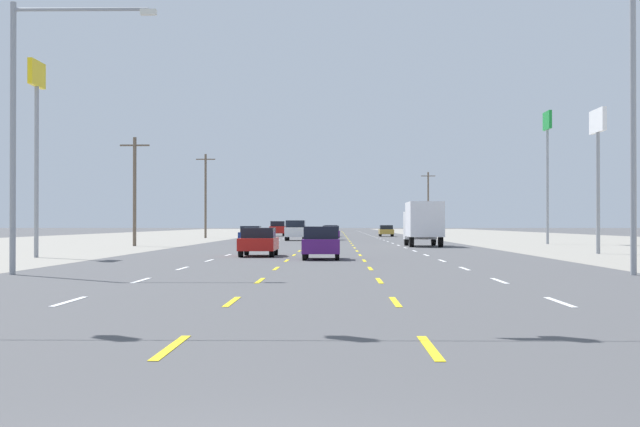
{
  "coord_description": "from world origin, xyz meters",
  "views": [
    {
      "loc": [
        0.49,
        -5.86,
        1.68
      ],
      "look_at": [
        -0.89,
        74.92,
        2.53
      ],
      "focal_mm": 53.47,
      "sensor_mm": 36.0,
      "label": 1
    }
  ],
  "objects": [
    {
      "name": "ground_plane",
      "position": [
        0.0,
        66.0,
        0.0
      ],
      "size": [
        572.0,
        572.0,
        0.0
      ],
      "primitive_type": "plane",
      "color": "#4C4C4F"
    },
    {
      "name": "lot_apron_left",
      "position": [
        -24.75,
        66.0,
        0.0
      ],
      "size": [
        28.0,
        440.0,
        0.01
      ],
      "primitive_type": "cube",
      "color": "gray",
      "rests_on": "ground"
    },
    {
      "name": "lane_markings",
      "position": [
        0.0,
        104.5,
        0.01
      ],
      "size": [
        10.64,
        227.6,
        0.01
      ],
      "color": "white",
      "rests_on": "ground"
    },
    {
      "name": "signal_span_wire",
      "position": [
        0.04,
        11.7,
        5.53
      ],
      "size": [
        27.69,
        0.53,
        9.14
      ],
      "color": "brown",
      "rests_on": "ground"
    },
    {
      "name": "hatchback_center_turn_nearest",
      "position": [
        -0.21,
        38.62,
        0.78
      ],
      "size": [
        1.72,
        3.9,
        1.54
      ],
      "color": "#4C196B",
      "rests_on": "ground"
    },
    {
      "name": "sedan_inner_left_near",
      "position": [
        -3.49,
        42.84,
        0.76
      ],
      "size": [
        1.8,
        4.5,
        1.46
      ],
      "color": "red",
      "rests_on": "ground"
    },
    {
      "name": "box_truck_far_right_mid",
      "position": [
        6.86,
        63.81,
        1.84
      ],
      "size": [
        2.4,
        7.2,
        3.23
      ],
      "color": "white",
      "rests_on": "ground"
    },
    {
      "name": "sedan_far_left_midfar",
      "position": [
        -6.84,
        75.7,
        0.76
      ],
      "size": [
        1.8,
        4.5,
        1.46
      ],
      "color": "navy",
      "rests_on": "ground"
    },
    {
      "name": "suv_inner_left_far",
      "position": [
        -3.5,
        87.58,
        1.03
      ],
      "size": [
        1.98,
        4.9,
        1.98
      ],
      "color": "white",
      "rests_on": "ground"
    },
    {
      "name": "sedan_center_turn_farther",
      "position": [
        -0.05,
        90.92,
        0.76
      ],
      "size": [
        1.8,
        4.5,
        1.46
      ],
      "color": "#4C196B",
      "rests_on": "ground"
    },
    {
      "name": "sedan_center_turn_farthest",
      "position": [
        -0.17,
        114.67,
        0.76
      ],
      "size": [
        1.8,
        4.5,
        1.46
      ],
      "color": "navy",
      "rests_on": "ground"
    },
    {
      "name": "sedan_far_right_distant_a",
      "position": [
        6.92,
        116.79,
        0.76
      ],
      "size": [
        1.8,
        4.5,
        1.46
      ],
      "color": "#B28C33",
      "rests_on": "ground"
    },
    {
      "name": "suv_far_left_distant_b",
      "position": [
        -7.24,
        120.21,
        1.03
      ],
      "size": [
        1.98,
        4.9,
        1.98
      ],
      "color": "red",
      "rests_on": "ground"
    },
    {
      "name": "pole_sign_left_row_1",
      "position": [
        -14.3,
        40.75,
        7.21
      ],
      "size": [
        0.24,
        2.16,
        9.7
      ],
      "color": "gray",
      "rests_on": "ground"
    },
    {
      "name": "pole_sign_right_row_1",
      "position": [
        14.98,
        47.0,
        6.26
      ],
      "size": [
        0.24,
        2.74,
        8.01
      ],
      "color": "gray",
      "rests_on": "ground"
    },
    {
      "name": "pole_sign_right_row_2",
      "position": [
        17.74,
        72.05,
        8.21
      ],
      "size": [
        0.24,
        2.39,
        10.83
      ],
      "color": "gray",
      "rests_on": "ground"
    },
    {
      "name": "streetlight_left_row_0",
      "position": [
        -9.59,
        25.21,
        5.32
      ],
      "size": [
        4.83,
        0.26,
        8.98
      ],
      "color": "gray",
      "rests_on": "ground"
    },
    {
      "name": "streetlight_right_row_0",
      "position": [
        9.83,
        25.21,
        5.51
      ],
      "size": [
        3.48,
        0.26,
        9.63
      ],
      "color": "gray",
      "rests_on": "ground"
    },
    {
      "name": "utility_pole_left_row_1",
      "position": [
        -14.46,
        64.37,
        4.23
      ],
      "size": [
        2.2,
        0.26,
        8.08
      ],
      "color": "brown",
      "rests_on": "ground"
    },
    {
      "name": "utility_pole_left_row_2",
      "position": [
        -14.5,
        102.97,
        5.02
      ],
      "size": [
        2.2,
        0.26,
        9.65
      ],
      "color": "brown",
      "rests_on": "ground"
    },
    {
      "name": "utility_pole_right_row_3",
      "position": [
        14.72,
        141.41,
        5.01
      ],
      "size": [
        2.2,
        0.26,
        9.63
      ],
      "color": "brown",
      "rests_on": "ground"
    }
  ]
}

